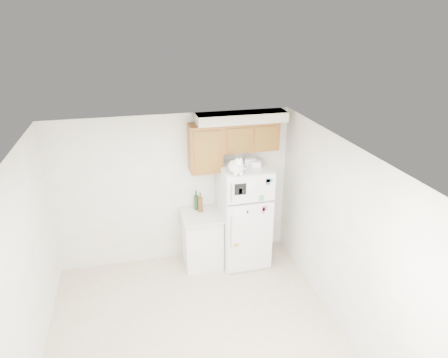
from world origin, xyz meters
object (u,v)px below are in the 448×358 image
object	(u,v)px
storage_box_front	(256,164)
bottle_green	(196,200)
cat	(237,167)
bottle_amber	(200,202)
refrigerator	(244,215)
base_counter	(202,239)
storage_box_back	(250,161)

from	to	relation	value
storage_box_front	bottle_green	world-z (taller)	storage_box_front
cat	bottle_green	size ratio (longest dim) A/B	1.28
storage_box_front	bottle_amber	size ratio (longest dim) A/B	0.45
refrigerator	base_counter	bearing A→B (deg)	173.91
storage_box_back	bottle_amber	distance (m)	1.04
refrigerator	storage_box_back	world-z (taller)	storage_box_back
storage_box_back	storage_box_front	distance (m)	0.14
storage_box_back	bottle_green	xyz separation A→B (m)	(-0.85, 0.17, -0.66)
refrigerator	bottle_amber	size ratio (longest dim) A/B	5.12
base_counter	refrigerator	bearing A→B (deg)	-6.09
storage_box_front	bottle_green	xyz separation A→B (m)	(-0.90, 0.30, -0.66)
refrigerator	storage_box_back	size ratio (longest dim) A/B	9.44
bottle_green	refrigerator	bearing A→B (deg)	-19.21
base_counter	storage_box_back	distance (m)	1.52
storage_box_front	bottle_green	distance (m)	1.16
refrigerator	cat	bearing A→B (deg)	-129.28
cat	bottle_green	distance (m)	1.03
refrigerator	cat	size ratio (longest dim) A/B	3.98
storage_box_front	bottle_amber	world-z (taller)	storage_box_front
cat	storage_box_back	distance (m)	0.46
storage_box_front	bottle_green	bearing A→B (deg)	-178.76
storage_box_front	bottle_amber	distance (m)	1.10
base_counter	cat	bearing A→B (deg)	-33.42
storage_box_back	bottle_amber	size ratio (longest dim) A/B	0.54
base_counter	storage_box_back	bearing A→B (deg)	0.71
cat	bottle_amber	bearing A→B (deg)	139.19
bottle_amber	storage_box_back	bearing A→B (deg)	-6.19
bottle_amber	cat	bearing A→B (deg)	-40.81
refrigerator	storage_box_front	world-z (taller)	storage_box_front
base_counter	storage_box_back	size ratio (longest dim) A/B	5.11
cat	storage_box_back	world-z (taller)	cat
storage_box_front	refrigerator	bearing A→B (deg)	-176.30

